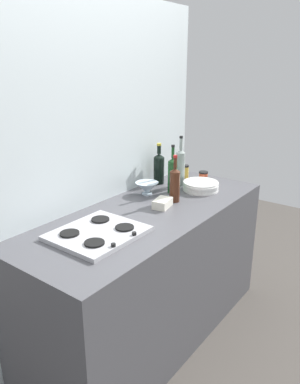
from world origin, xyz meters
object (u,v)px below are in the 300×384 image
object	(u,v)px
butter_dish	(162,203)
condiment_jar_front	(203,176)
wine_bottle_mid_left	(180,167)
wine_bottle_leftmost	(172,175)
plate_stack	(201,186)
wine_bottle_mid_right	(159,168)
mixing_bowl	(147,188)
condiment_jar_rear	(185,171)
wine_bottle_rightmost	(175,184)
stovetop_hob	(98,233)

from	to	relation	value
butter_dish	condiment_jar_front	xyz separation A→B (m)	(0.64, 0.07, 0.01)
wine_bottle_mid_left	condiment_jar_front	world-z (taller)	wine_bottle_mid_left
wine_bottle_leftmost	plate_stack	bearing A→B (deg)	-41.14
wine_bottle_leftmost	butter_dish	bearing A→B (deg)	-158.24
wine_bottle_leftmost	wine_bottle_mid_right	bearing A→B (deg)	59.84
mixing_bowl	butter_dish	xyz separation A→B (m)	(-0.14, -0.23, -0.02)
mixing_bowl	plate_stack	bearing A→B (deg)	-40.99
mixing_bowl	wine_bottle_mid_right	bearing A→B (deg)	17.54
wine_bottle_mid_left	mixing_bowl	world-z (taller)	wine_bottle_mid_left
wine_bottle_mid_right	plate_stack	bearing A→B (deg)	-82.61
butter_dish	plate_stack	bearing A→B (deg)	-3.83
butter_dish	condiment_jar_front	distance (m)	0.64
wine_bottle_leftmost	condiment_jar_rear	bearing A→B (deg)	18.04
condiment_jar_rear	wine_bottle_mid_right	bearing A→B (deg)	161.48
plate_stack	condiment_jar_rear	bearing A→B (deg)	52.02
wine_bottle_rightmost	stovetop_hob	bearing A→B (deg)	176.56
stovetop_hob	condiment_jar_rear	xyz separation A→B (m)	(1.17, 0.19, 0.04)
butter_dish	wine_bottle_leftmost	bearing A→B (deg)	21.76
wine_bottle_mid_right	wine_bottle_rightmost	xyz separation A→B (m)	(-0.26, -0.31, -0.00)
wine_bottle_leftmost	wine_bottle_mid_right	xyz separation A→B (m)	(0.11, 0.20, -0.01)
wine_bottle_rightmost	butter_dish	world-z (taller)	wine_bottle_rightmost
wine_bottle_leftmost	wine_bottle_mid_right	size ratio (longest dim) A/B	1.11
wine_bottle_mid_left	wine_bottle_rightmost	world-z (taller)	wine_bottle_mid_left
wine_bottle_mid_left	butter_dish	distance (m)	0.48
mixing_bowl	condiment_jar_rear	world-z (taller)	condiment_jar_rear
wine_bottle_mid_left	wine_bottle_mid_right	bearing A→B (deg)	107.53
condiment_jar_front	wine_bottle_mid_right	bearing A→B (deg)	136.51
butter_dish	condiment_jar_front	size ratio (longest dim) A/B	1.81
wine_bottle_rightmost	butter_dish	size ratio (longest dim) A/B	2.28
butter_dish	condiment_jar_front	bearing A→B (deg)	6.07
wine_bottle_rightmost	mixing_bowl	xyz separation A→B (m)	(0.00, 0.23, -0.07)
butter_dish	condiment_jar_rear	distance (m)	0.67
mixing_bowl	butter_dish	size ratio (longest dim) A/B	1.18
wine_bottle_mid_right	condiment_jar_front	bearing A→B (deg)	-43.49
stovetop_hob	butter_dish	bearing A→B (deg)	-4.02
wine_bottle_mid_right	mixing_bowl	bearing A→B (deg)	-162.46
plate_stack	mixing_bowl	size ratio (longest dim) A/B	1.60
plate_stack	mixing_bowl	distance (m)	0.39
mixing_bowl	wine_bottle_leftmost	bearing A→B (deg)	-40.82
plate_stack	wine_bottle_leftmost	world-z (taller)	wine_bottle_leftmost
condiment_jar_front	wine_bottle_rightmost	bearing A→B (deg)	-172.09
wine_bottle_leftmost	wine_bottle_rightmost	world-z (taller)	wine_bottle_leftmost
wine_bottle_mid_right	butter_dish	distance (m)	0.50
wine_bottle_mid_left	butter_dish	bearing A→B (deg)	-161.13
plate_stack	stovetop_hob	bearing A→B (deg)	176.06
wine_bottle_mid_left	wine_bottle_mid_right	size ratio (longest dim) A/B	1.21
wine_bottle_leftmost	butter_dish	world-z (taller)	wine_bottle_leftmost
plate_stack	wine_bottle_mid_right	bearing A→B (deg)	97.39
plate_stack	butter_dish	size ratio (longest dim) A/B	1.88
wine_bottle_leftmost	condiment_jar_front	distance (m)	0.38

